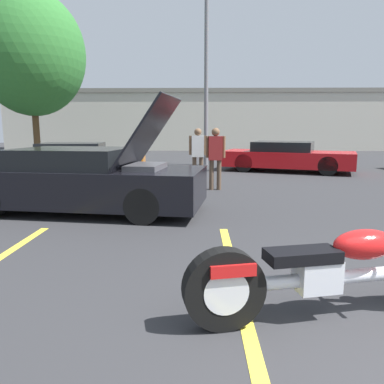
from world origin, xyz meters
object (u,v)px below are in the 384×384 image
at_px(light_pole, 208,57).
at_px(spectator_near_motorcycle, 215,154).
at_px(parked_car_mid_row, 287,157).
at_px(spectator_midground, 198,151).
at_px(tree_background, 31,54).
at_px(motorcycle, 332,272).
at_px(show_car_hood_open, 83,180).
at_px(parked_car_left_row, 77,159).

bearing_deg(light_pole, spectator_near_motorcycle, -89.54).
relative_size(parked_car_mid_row, spectator_near_motorcycle, 3.14).
bearing_deg(light_pole, spectator_midground, -94.15).
bearing_deg(tree_background, motorcycle, -59.54).
distance_m(show_car_hood_open, spectator_near_motorcycle, 3.79).
distance_m(motorcycle, spectator_midground, 8.07).
height_order(light_pole, spectator_near_motorcycle, light_pole).
bearing_deg(tree_background, spectator_near_motorcycle, -46.48).
relative_size(light_pole, parked_car_mid_row, 1.65).
bearing_deg(motorcycle, light_pole, 80.70).
distance_m(tree_background, show_car_hood_open, 13.91).
bearing_deg(motorcycle, spectator_near_motorcycle, 83.44).
height_order(tree_background, parked_car_mid_row, tree_background).
bearing_deg(parked_car_mid_row, show_car_hood_open, -107.78).
bearing_deg(motorcycle, parked_car_left_row, 106.07).
xyz_separation_m(motorcycle, show_car_hood_open, (-3.39, 4.13, 0.21)).
height_order(light_pole, show_car_hood_open, light_pole).
xyz_separation_m(light_pole, spectator_midground, (-0.41, -5.65, -3.64)).
distance_m(parked_car_left_row, parked_car_mid_row, 7.69).
height_order(tree_background, motorcycle, tree_background).
bearing_deg(parked_car_mid_row, parked_car_left_row, -150.47).
relative_size(light_pole, tree_background, 1.03).
bearing_deg(parked_car_left_row, light_pole, 32.37).
height_order(light_pole, parked_car_mid_row, light_pole).
xyz_separation_m(tree_background, parked_car_mid_row, (11.51, -4.72, -4.63)).
xyz_separation_m(show_car_hood_open, spectator_midground, (2.22, 3.84, 0.34)).
relative_size(light_pole, show_car_hood_open, 1.73).
bearing_deg(parked_car_mid_row, spectator_midground, -115.87).
bearing_deg(tree_background, spectator_midground, -44.05).
xyz_separation_m(parked_car_left_row, spectator_near_motorcycle, (4.72, -3.18, 0.42)).
bearing_deg(motorcycle, parked_car_mid_row, 66.43).
height_order(parked_car_left_row, spectator_midground, spectator_midground).
bearing_deg(spectator_midground, parked_car_left_row, 154.92).
xyz_separation_m(light_pole, parked_car_mid_row, (2.94, -2.48, -4.04)).
height_order(show_car_hood_open, parked_car_mid_row, show_car_hood_open).
xyz_separation_m(light_pole, show_car_hood_open, (-2.63, -9.49, -3.98)).
bearing_deg(show_car_hood_open, tree_background, 124.75).
bearing_deg(light_pole, tree_background, 165.32).
bearing_deg(tree_background, show_car_hood_open, -63.16).
height_order(tree_background, spectator_near_motorcycle, tree_background).
bearing_deg(parked_car_mid_row, light_pole, 160.58).
distance_m(tree_background, motorcycle, 19.01).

